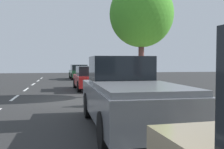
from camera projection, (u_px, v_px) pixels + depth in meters
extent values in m
plane|color=#2C2C2C|center=(79.00, 100.00, 12.44)|extent=(65.96, 65.96, 0.00)
cube|color=#B5A490|center=(163.00, 97.00, 13.18)|extent=(3.93, 41.22, 0.15)
cube|color=gray|center=(123.00, 98.00, 12.81)|extent=(0.16, 41.22, 0.15)
cube|color=white|center=(15.00, 98.00, 13.34)|extent=(0.14, 2.20, 0.01)
cube|color=white|center=(26.00, 89.00, 17.47)|extent=(0.14, 2.20, 0.01)
cube|color=white|center=(33.00, 84.00, 21.60)|extent=(0.14, 2.20, 0.01)
cube|color=white|center=(38.00, 81.00, 25.73)|extent=(0.14, 2.20, 0.01)
cube|color=white|center=(42.00, 78.00, 29.85)|extent=(0.14, 2.20, 0.01)
cube|color=white|center=(92.00, 100.00, 12.55)|extent=(0.12, 41.22, 0.01)
cube|color=slate|center=(128.00, 101.00, 7.10)|extent=(2.01, 5.32, 0.80)
cube|color=black|center=(120.00, 70.00, 7.97)|extent=(1.74, 1.51, 0.80)
cube|color=slate|center=(141.00, 88.00, 5.91)|extent=(1.88, 2.67, 0.12)
cylinder|color=black|center=(142.00, 104.00, 8.90)|extent=(0.23, 0.80, 0.80)
cylinder|color=black|center=(88.00, 105.00, 8.56)|extent=(0.23, 0.80, 0.80)
cylinder|color=black|center=(188.00, 127.00, 5.67)|extent=(0.23, 0.80, 0.80)
cylinder|color=black|center=(104.00, 131.00, 5.34)|extent=(0.23, 0.80, 0.80)
cube|color=maroon|center=(89.00, 80.00, 17.31)|extent=(1.94, 4.47, 0.64)
cube|color=black|center=(89.00, 71.00, 17.28)|extent=(1.64, 2.16, 0.60)
cylinder|color=black|center=(98.00, 83.00, 18.83)|extent=(0.25, 0.67, 0.66)
cylinder|color=black|center=(75.00, 83.00, 18.47)|extent=(0.25, 0.67, 0.66)
cylinder|color=black|center=(106.00, 86.00, 16.17)|extent=(0.25, 0.67, 0.66)
cylinder|color=black|center=(79.00, 87.00, 15.81)|extent=(0.25, 0.67, 0.66)
cube|color=#1E512D|center=(79.00, 73.00, 28.04)|extent=(1.98, 4.48, 0.64)
cube|color=black|center=(79.00, 68.00, 28.02)|extent=(1.65, 2.18, 0.60)
cylinder|color=black|center=(85.00, 75.00, 29.57)|extent=(0.25, 0.67, 0.66)
cylinder|color=black|center=(70.00, 75.00, 29.20)|extent=(0.25, 0.67, 0.66)
cylinder|color=black|center=(88.00, 77.00, 26.91)|extent=(0.25, 0.67, 0.66)
cylinder|color=black|center=(72.00, 77.00, 26.55)|extent=(0.25, 0.67, 0.66)
torus|color=black|center=(110.00, 97.00, 11.11)|extent=(0.60, 0.38, 0.67)
torus|color=black|center=(127.00, 95.00, 11.80)|extent=(0.60, 0.38, 0.67)
cylinder|color=#1926A5|center=(117.00, 94.00, 11.37)|extent=(0.57, 0.36, 0.50)
cylinder|color=#1926A5|center=(123.00, 94.00, 11.61)|extent=(0.14, 0.10, 0.46)
cylinder|color=#1926A5|center=(117.00, 89.00, 11.39)|extent=(0.64, 0.41, 0.05)
cylinder|color=#1926A5|center=(125.00, 97.00, 11.69)|extent=(0.32, 0.21, 0.18)
cylinder|color=#1926A5|center=(126.00, 92.00, 11.72)|extent=(0.24, 0.17, 0.32)
cylinder|color=#1926A5|center=(110.00, 93.00, 11.13)|extent=(0.12, 0.09, 0.33)
cube|color=black|center=(124.00, 88.00, 11.63)|extent=(0.26, 0.21, 0.05)
cylinder|color=black|center=(111.00, 88.00, 11.15)|extent=(0.26, 0.41, 0.03)
cylinder|color=#C6B284|center=(125.00, 95.00, 11.14)|extent=(0.15, 0.15, 0.83)
cylinder|color=#C6B284|center=(127.00, 95.00, 10.96)|extent=(0.15, 0.15, 0.83)
cube|color=white|center=(126.00, 78.00, 11.01)|extent=(0.33, 0.43, 0.59)
cylinder|color=white|center=(123.00, 78.00, 11.25)|extent=(0.10, 0.10, 0.56)
cylinder|color=white|center=(129.00, 79.00, 10.79)|extent=(0.10, 0.10, 0.56)
sphere|color=#B37E54|center=(126.00, 68.00, 11.00)|extent=(0.23, 0.23, 0.23)
sphere|color=navy|center=(126.00, 67.00, 10.99)|extent=(0.26, 0.26, 0.26)
cube|color=black|center=(130.00, 77.00, 11.11)|extent=(0.26, 0.34, 0.44)
cylinder|color=brown|center=(141.00, 63.00, 14.03)|extent=(0.29, 0.29, 3.22)
ellipsoid|color=#44942A|center=(141.00, 14.00, 13.91)|extent=(3.32, 3.32, 3.44)
cylinder|color=red|center=(127.00, 87.00, 13.74)|extent=(0.22, 0.22, 0.70)
sphere|color=red|center=(127.00, 79.00, 13.73)|extent=(0.20, 0.20, 0.20)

